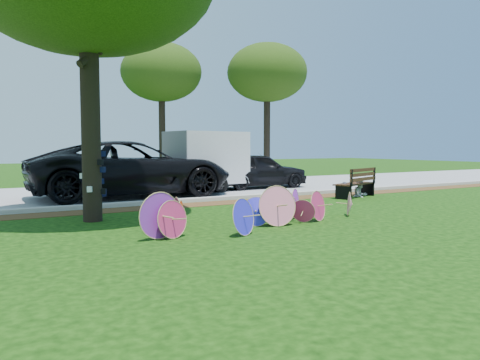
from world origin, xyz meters
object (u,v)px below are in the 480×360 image
Objects in this scene: cargo_trailer at (207,158)px; person_left at (345,183)px; park_bench at (354,183)px; person_right at (361,179)px; parasol_pile at (250,210)px; dark_pickup at (257,171)px; black_van at (132,169)px.

cargo_trailer is 2.78× the size of person_left.
cargo_trailer is 1.51× the size of park_bench.
person_right is at bearing -58.15° from cargo_trailer.
person_left is 0.71m from person_right.
parasol_pile is 6.76m from person_left.
person_right reaches higher than parasol_pile.
person_left is 0.85× the size of person_right.
dark_pickup is at bearing 82.92° from park_bench.
parasol_pile is at bearing -116.98° from cargo_trailer.
dark_pickup reaches higher than person_right.
cargo_trailer is at bearing 92.92° from dark_pickup.
person_left reaches higher than parasol_pile.
park_bench is (6.22, 3.28, 0.13)m from parasol_pile.
parasol_pile is at bearing -154.39° from person_right.
parasol_pile is 0.85× the size of black_van.
person_right is (6.91, -3.97, -0.35)m from black_van.
person_right is at bearing -5.11° from person_left.
person_right is (6.57, 3.33, 0.24)m from parasol_pile.
cargo_trailer is at bearing -78.25° from black_van.
cargo_trailer is at bearing 118.16° from person_left.
dark_pickup reaches higher than parasol_pile.
park_bench is (3.36, -4.64, -0.81)m from cargo_trailer.
cargo_trailer reaches higher than person_right.
person_left is (3.01, -4.59, -0.79)m from cargo_trailer.
black_van reaches higher than park_bench.
black_van is 7.98m from person_right.
black_van is 5.68× the size of person_right.
park_bench is at bearing 27.81° from parasol_pile.
cargo_trailer is at bearing 70.13° from parasol_pile.
parasol_pile is 3.09× the size of park_bench.
dark_pickup is 2.27× the size of park_bench.
black_van is 3.28m from cargo_trailer.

